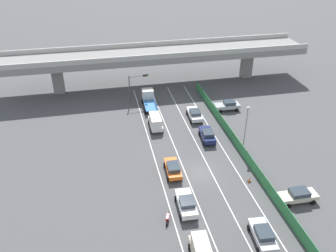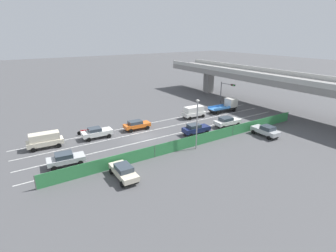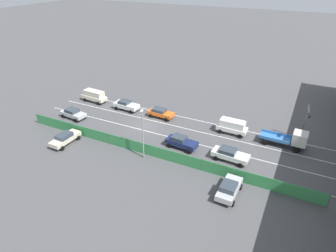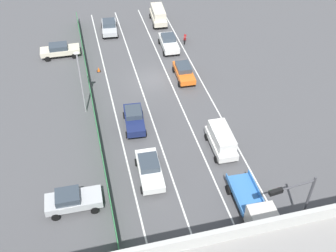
{
  "view_description": "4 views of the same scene",
  "coord_description": "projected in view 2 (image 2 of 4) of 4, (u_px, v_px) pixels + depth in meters",
  "views": [
    {
      "loc": [
        -11.38,
        -34.13,
        28.23
      ],
      "look_at": [
        -1.92,
        9.98,
        1.56
      ],
      "focal_mm": 36.79,
      "sensor_mm": 36.0,
      "label": 1
    },
    {
      "loc": [
        33.82,
        -17.4,
        14.99
      ],
      "look_at": [
        0.19,
        4.29,
        0.94
      ],
      "focal_mm": 28.46,
      "sensor_mm": 36.0,
      "label": 2
    },
    {
      "loc": [
        34.9,
        20.92,
        22.0
      ],
      "look_at": [
        1.33,
        4.16,
        1.54
      ],
      "focal_mm": 31.56,
      "sensor_mm": 36.0,
      "label": 3
    },
    {
      "loc": [
        7.69,
        37.29,
        25.82
      ],
      "look_at": [
        0.74,
        9.47,
        1.23
      ],
      "focal_mm": 43.88,
      "sensor_mm": 36.0,
      "label": 4
    }
  ],
  "objects": [
    {
      "name": "traffic_light",
      "position": [
        226.0,
        90.0,
        54.64
      ],
      "size": [
        3.55,
        0.56,
        5.45
      ],
      "color": "#47474C",
      "rests_on": "ground"
    },
    {
      "name": "lane_line_right_edge",
      "position": [
        188.0,
        141.0,
        39.09
      ],
      "size": [
        0.14,
        45.46,
        0.01
      ],
      "primitive_type": "cube",
      "color": "silver",
      "rests_on": "ground"
    },
    {
      "name": "parked_wagon_silver",
      "position": [
        266.0,
        130.0,
        40.59
      ],
      "size": [
        4.39,
        2.13,
        1.68
      ],
      "color": "#B2B5B7",
      "rests_on": "ground"
    },
    {
      "name": "flatbed_truck_blue",
      "position": [
        227.0,
        105.0,
        53.35
      ],
      "size": [
        2.42,
        6.15,
        2.54
      ],
      "color": "black",
      "rests_on": "ground"
    },
    {
      "name": "parked_sedan_cream",
      "position": [
        124.0,
        171.0,
        28.71
      ],
      "size": [
        4.63,
        2.02,
        1.6
      ],
      "color": "beige",
      "rests_on": "ground"
    },
    {
      "name": "green_fence",
      "position": [
        197.0,
        140.0,
        37.19
      ],
      "size": [
        0.1,
        41.56,
        1.61
      ],
      "color": "#338447",
      "rests_on": "ground"
    },
    {
      "name": "car_van_white",
      "position": [
        194.0,
        111.0,
        49.33
      ],
      "size": [
        2.11,
        4.45,
        2.13
      ],
      "color": "silver",
      "rests_on": "ground"
    },
    {
      "name": "car_sedan_navy",
      "position": [
        196.0,
        129.0,
        41.3
      ],
      "size": [
        2.23,
        4.45,
        1.68
      ],
      "color": "navy",
      "rests_on": "ground"
    },
    {
      "name": "motorcycle",
      "position": [
        84.0,
        132.0,
        41.23
      ],
      "size": [
        0.86,
        1.87,
        0.93
      ],
      "color": "black",
      "rests_on": "ground"
    },
    {
      "name": "ground_plane",
      "position": [
        144.0,
        136.0,
        40.68
      ],
      "size": [
        300.0,
        300.0,
        0.0
      ],
      "primitive_type": "plane",
      "color": "#4C4C4F"
    },
    {
      "name": "car_van_cream",
      "position": [
        45.0,
        140.0,
        36.31
      ],
      "size": [
        2.22,
        4.79,
        2.14
      ],
      "color": "beige",
      "rests_on": "ground"
    },
    {
      "name": "lane_line_left_edge",
      "position": [
        154.0,
        122.0,
        47.11
      ],
      "size": [
        0.14,
        45.46,
        0.01
      ],
      "primitive_type": "cube",
      "color": "silver",
      "rests_on": "ground"
    },
    {
      "name": "car_hatchback_white",
      "position": [
        97.0,
        132.0,
        39.8
      ],
      "size": [
        2.18,
        4.54,
        1.66
      ],
      "color": "silver",
      "rests_on": "ground"
    },
    {
      "name": "car_sedan_white",
      "position": [
        227.0,
        121.0,
        44.81
      ],
      "size": [
        2.21,
        4.75,
        1.61
      ],
      "color": "white",
      "rests_on": "ground"
    },
    {
      "name": "elevated_overpass",
      "position": [
        272.0,
        80.0,
        53.78
      ],
      "size": [
        59.7,
        8.13,
        7.62
      ],
      "color": "gray",
      "rests_on": "ground"
    },
    {
      "name": "traffic_cone",
      "position": [
        143.0,
        153.0,
        34.41
      ],
      "size": [
        0.47,
        0.47,
        0.56
      ],
      "color": "orange",
      "rests_on": "ground"
    },
    {
      "name": "car_taxi_orange",
      "position": [
        137.0,
        125.0,
        43.26
      ],
      "size": [
        2.08,
        4.39,
        1.53
      ],
      "color": "orange",
      "rests_on": "ground"
    },
    {
      "name": "lane_line_mid_right",
      "position": [
        176.0,
        134.0,
        41.76
      ],
      "size": [
        0.14,
        45.46,
        0.01
      ],
      "primitive_type": "cube",
      "color": "silver",
      "rests_on": "ground"
    },
    {
      "name": "car_sedan_silver",
      "position": [
        65.0,
        158.0,
        31.59
      ],
      "size": [
        2.37,
        4.46,
        1.58
      ],
      "color": "#B7BABC",
      "rests_on": "ground"
    },
    {
      "name": "lane_line_mid_left",
      "position": [
        164.0,
        128.0,
        44.43
      ],
      "size": [
        0.14,
        45.46,
        0.01
      ],
      "primitive_type": "cube",
      "color": "silver",
      "rests_on": "ground"
    },
    {
      "name": "street_lamp",
      "position": [
        197.0,
        119.0,
        35.05
      ],
      "size": [
        0.6,
        0.36,
        6.88
      ],
      "color": "gray",
      "rests_on": "ground"
    }
  ]
}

